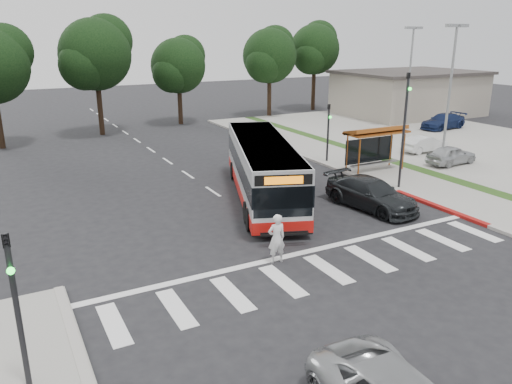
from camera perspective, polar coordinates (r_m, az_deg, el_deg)
ground at (r=23.03m, az=0.96°, el=-3.92°), size 140.00×140.00×0.00m
sidewalk_east at (r=35.25m, az=10.41°, el=3.53°), size 4.00×40.00×0.12m
curb_east at (r=34.07m, az=7.75°, el=3.20°), size 0.30×40.00×0.15m
curb_east_red at (r=26.94m, az=20.14°, el=-1.62°), size 0.32×6.00×0.15m
parking_lot at (r=44.84m, az=21.04°, el=5.62°), size 18.00×36.00×0.10m
commercial_building at (r=57.70m, az=17.01°, el=10.62°), size 14.00×10.00×4.40m
building_roof_cap at (r=57.50m, az=17.22°, el=12.94°), size 14.60×10.60×0.30m
crosswalk_ladder at (r=19.18m, az=8.26°, el=-8.70°), size 18.00×2.60×0.01m
bus_shelter at (r=32.47m, az=13.50°, el=6.29°), size 4.20×1.60×2.86m
traffic_signal_sw at (r=13.12m, az=-25.82°, el=-10.78°), size 0.18×0.37×4.20m
traffic_signal_ne_tall at (r=28.80m, az=16.63°, el=7.74°), size 0.18×0.37×6.50m
traffic_signal_ne_short at (r=34.30m, az=8.27°, el=7.39°), size 0.18×0.37×4.00m
lot_light_front at (r=37.74m, az=21.46°, el=12.55°), size 1.90×0.35×9.01m
lot_light_mid at (r=48.95m, az=17.26°, el=13.85°), size 1.90×0.35×9.01m
tree_ne_a at (r=53.81m, az=1.60°, el=15.39°), size 6.16×5.74×9.30m
tree_ne_b at (r=59.20m, az=6.76°, el=15.99°), size 6.16×5.74×10.02m
tree_north_a at (r=45.64m, az=-17.84°, el=14.87°), size 6.60×6.15×10.17m
tree_north_b at (r=49.70m, az=-8.82°, el=14.17°), size 5.72×5.33×8.43m
transit_bus at (r=26.51m, az=0.76°, el=2.54°), size 6.68×12.24×3.12m
pedestrian at (r=19.18m, az=2.36°, el=-5.32°), size 0.75×0.53×1.96m
dark_sedan at (r=25.82m, az=13.01°, el=-0.20°), size 2.81×5.45×1.51m
parked_car_0 at (r=35.89m, az=21.42°, el=3.97°), size 3.86×1.75×1.28m
parked_car_1 at (r=39.10m, az=18.70°, el=5.24°), size 3.67×1.31×1.21m
parked_car_3 at (r=49.47m, az=20.60°, el=7.58°), size 4.98×2.46×1.39m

